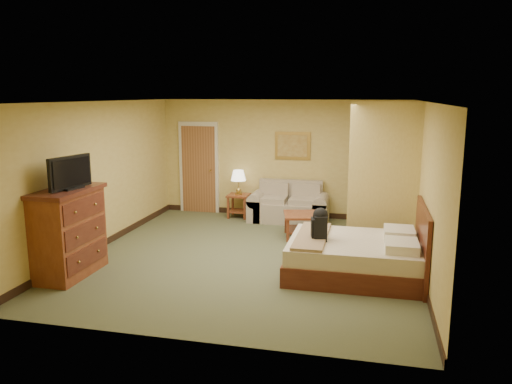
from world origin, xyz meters
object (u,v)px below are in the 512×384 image
(loveseat, at_px, (289,208))
(bed, at_px, (359,256))
(dresser, at_px, (68,232))
(coffee_table, at_px, (303,220))

(loveseat, bearing_deg, bed, -62.34)
(loveseat, bearing_deg, dresser, -123.98)
(loveseat, distance_m, bed, 3.42)
(dresser, bearing_deg, coffee_table, 41.57)
(loveseat, distance_m, coffee_table, 1.29)
(loveseat, xyz_separation_m, bed, (1.59, -3.03, 0.02))
(coffee_table, distance_m, dresser, 4.26)
(dresser, height_order, bed, dresser)
(loveseat, height_order, coffee_table, loveseat)
(bed, bearing_deg, coffee_table, 121.23)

